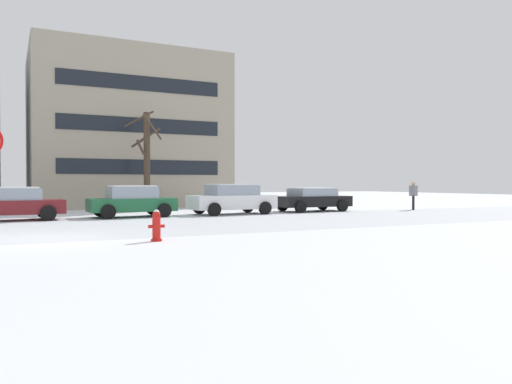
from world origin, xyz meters
The scene contains 10 objects.
ground_plane centered at (0.00, 0.00, 0.00)m, with size 120.00×120.00×0.00m, color white.
road_surface centered at (0.00, 3.23, 0.00)m, with size 80.00×8.46×0.00m.
fire_hydrant centered at (2.83, -1.84, 0.43)m, with size 0.44×0.30×0.85m.
parked_car_maroon centered at (-0.64, 8.05, 0.72)m, with size 4.15×2.09×1.40m.
parked_car_green centered at (4.34, 8.02, 0.73)m, with size 3.91×2.07×1.45m.
parked_car_white centered at (9.31, 7.93, 0.77)m, with size 4.30×2.22×1.51m.
parked_car_black centered at (14.28, 8.25, 0.68)m, with size 4.28×2.16×1.31m.
pedestrian_crossing centered at (20.37, 6.89, 0.95)m, with size 0.37×0.46×1.64m.
tree_far_right centered at (6.17, 12.60, 2.98)m, with size 2.08×1.91×5.77m.
building_far_right centered at (6.55, 20.42, 5.11)m, with size 12.26×10.51×10.23m.
Camera 1 is at (-0.72, -15.03, 1.57)m, focal length 35.04 mm.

